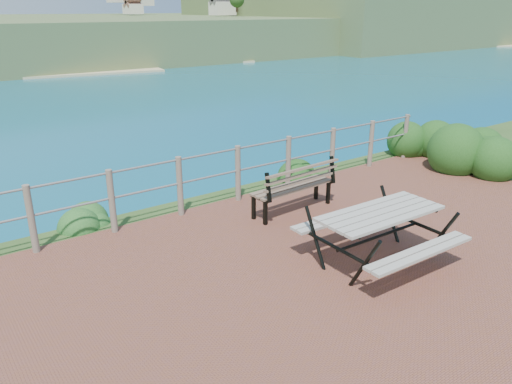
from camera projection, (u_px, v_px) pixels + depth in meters
ground at (384, 277)px, 6.43m from camera, size 10.00×7.00×0.12m
safety_railing at (238, 170)px, 8.77m from camera, size 9.40×0.10×1.00m
distant_bay at (299, 18)px, 256.10m from camera, size 290.00×232.36×24.00m
picnic_table at (379, 231)px, 6.62m from camera, size 1.76×1.51×0.73m
park_bench at (293, 180)px, 8.28m from camera, size 1.58×0.47×0.88m
shrub_right_front at (480, 172)px, 10.53m from camera, size 1.26×1.26×1.80m
shrub_right_edge at (422, 155)px, 11.77m from camera, size 0.99×0.99×1.41m
shrub_lip_west at (83, 224)px, 8.00m from camera, size 0.80×0.80×0.55m
shrub_lip_east at (298, 177)px, 10.25m from camera, size 0.74×0.74×0.47m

